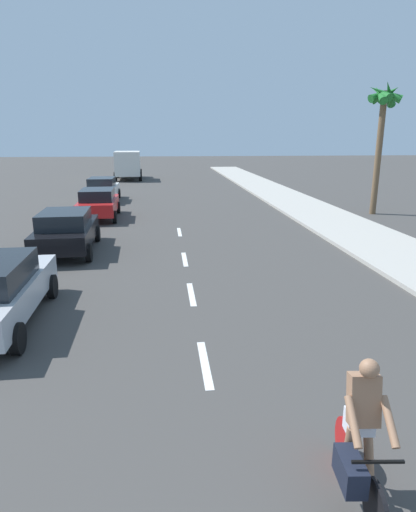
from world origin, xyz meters
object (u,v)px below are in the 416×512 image
Objects in this scene: cyclist at (359,439)px; parked_car_black at (66,230)px; parked_car_white at (102,189)px; delivery_truck at (128,164)px; palm_tree_far at (383,109)px; parked_car_red at (98,203)px.

cyclist is 0.40× the size of parked_car_black.
parked_car_white is 15.33m from delivery_truck.
palm_tree_far reaches higher than delivery_truck.
parked_car_black is at bearing -59.18° from cyclist.
parked_car_black is at bearing -93.59° from parked_car_red.
delivery_truck is at bearing 88.26° from parked_car_red.
palm_tree_far is (15.33, 6.78, 4.75)m from parked_car_black.
parked_car_red is (-5.55, 19.06, 0.01)m from cyclist.
delivery_truck is 0.89× the size of palm_tree_far.
delivery_truck is at bearing 124.48° from palm_tree_far.
parked_car_black is 0.64× the size of palm_tree_far.
cyclist is 13.46m from parked_car_black.
parked_car_white is at bearing -94.67° from delivery_truck.
parked_car_black and parked_car_white have the same top height.
parked_car_white is at bearing 89.31° from parked_car_black.
cyclist is 21.74m from palm_tree_far.
palm_tree_far is (9.56, 18.94, 4.76)m from cyclist.
cyclist is at bearing -116.79° from palm_tree_far.
parked_car_black is 1.03× the size of parked_car_red.
cyclist is 19.85m from parked_car_red.
delivery_truck reaches higher than cyclist.
delivery_truck reaches higher than parked_car_red.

